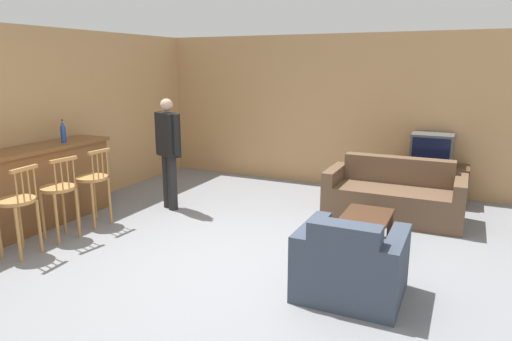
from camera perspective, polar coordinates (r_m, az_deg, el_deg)
ground_plane at (r=5.03m, az=-3.14°, el=-11.58°), size 24.00×24.00×0.00m
wall_back at (r=8.09m, az=9.43°, el=7.31°), size 9.40×0.08×2.60m
wall_left at (r=7.65m, az=-19.89°, el=6.38°), size 0.08×8.74×2.60m
bar_counter at (r=6.51m, az=-26.93°, el=-2.22°), size 0.55×2.57×1.06m
bar_chair_near at (r=5.67m, az=-27.64°, el=-4.09°), size 0.44×0.44×1.03m
bar_chair_mid at (r=6.01m, az=-23.41°, el=-2.74°), size 0.46×0.46×1.03m
bar_chair_far at (r=6.38m, az=-19.69°, el=-1.55°), size 0.43×0.43×1.03m
couch_far at (r=6.66m, az=16.83°, el=-3.14°), size 1.83×0.86×0.81m
armchair_near at (r=4.36m, az=11.68°, el=-11.56°), size 0.94×0.82×0.79m
coffee_table at (r=5.52m, az=13.49°, el=-6.15°), size 0.54×0.87×0.37m
tv_unit at (r=7.65m, az=20.81°, el=-1.41°), size 1.12×0.53×0.58m
tv at (r=7.53m, az=21.13°, el=2.51°), size 0.61×0.53×0.49m
bottle at (r=6.72m, az=-22.97°, el=4.44°), size 0.07×0.07×0.31m
person_by_window at (r=6.74m, az=-10.90°, el=2.80°), size 0.52×0.35×1.62m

